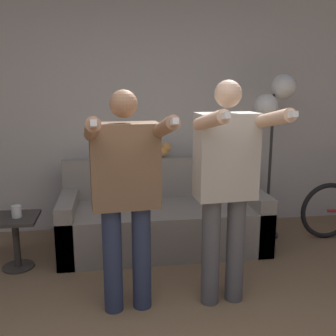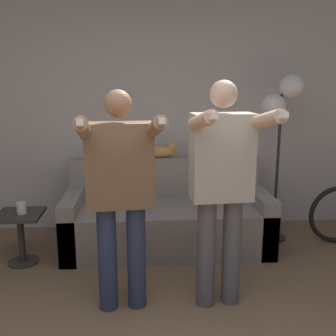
{
  "view_description": "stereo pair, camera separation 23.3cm",
  "coord_description": "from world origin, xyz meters",
  "px_view_note": "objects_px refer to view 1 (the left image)",
  "views": [
    {
      "loc": [
        -0.31,
        -1.62,
        1.68
      ],
      "look_at": [
        0.16,
        1.6,
        0.96
      ],
      "focal_mm": 42.0,
      "sensor_mm": 36.0,
      "label": 1
    },
    {
      "loc": [
        -0.08,
        -1.64,
        1.68
      ],
      "look_at": [
        0.16,
        1.6,
        0.96
      ],
      "focal_mm": 42.0,
      "sensor_mm": 36.0,
      "label": 2
    }
  ],
  "objects_px": {
    "person_left": "(126,187)",
    "cup": "(16,211)",
    "side_table": "(15,232)",
    "floor_lamp": "(274,105)",
    "cat": "(154,151)",
    "couch": "(163,220)",
    "person_right": "(226,180)"
  },
  "relations": [
    {
      "from": "person_left",
      "to": "person_right",
      "type": "bearing_deg",
      "value": -4.92
    },
    {
      "from": "person_left",
      "to": "floor_lamp",
      "type": "height_order",
      "value": "floor_lamp"
    },
    {
      "from": "couch",
      "to": "person_right",
      "type": "relative_size",
      "value": 1.21
    },
    {
      "from": "person_right",
      "to": "floor_lamp",
      "type": "height_order",
      "value": "floor_lamp"
    },
    {
      "from": "person_right",
      "to": "cat",
      "type": "xyz_separation_m",
      "value": [
        -0.37,
        1.45,
        -0.03
      ]
    },
    {
      "from": "floor_lamp",
      "to": "couch",
      "type": "bearing_deg",
      "value": -174.64
    },
    {
      "from": "floor_lamp",
      "to": "cup",
      "type": "distance_m",
      "value": 2.72
    },
    {
      "from": "person_left",
      "to": "cup",
      "type": "distance_m",
      "value": 1.31
    },
    {
      "from": "floor_lamp",
      "to": "person_right",
      "type": "bearing_deg",
      "value": -124.95
    },
    {
      "from": "person_right",
      "to": "couch",
      "type": "bearing_deg",
      "value": 101.56
    },
    {
      "from": "person_right",
      "to": "side_table",
      "type": "relative_size",
      "value": 3.45
    },
    {
      "from": "person_left",
      "to": "floor_lamp",
      "type": "distance_m",
      "value": 2.07
    },
    {
      "from": "person_right",
      "to": "cup",
      "type": "height_order",
      "value": "person_right"
    },
    {
      "from": "couch",
      "to": "floor_lamp",
      "type": "height_order",
      "value": "floor_lamp"
    },
    {
      "from": "couch",
      "to": "cat",
      "type": "relative_size",
      "value": 4.29
    },
    {
      "from": "person_right",
      "to": "cat",
      "type": "height_order",
      "value": "person_right"
    },
    {
      "from": "couch",
      "to": "cup",
      "type": "relative_size",
      "value": 19.04
    },
    {
      "from": "person_right",
      "to": "floor_lamp",
      "type": "bearing_deg",
      "value": 50.9
    },
    {
      "from": "side_table",
      "to": "cup",
      "type": "height_order",
      "value": "cup"
    },
    {
      "from": "couch",
      "to": "side_table",
      "type": "height_order",
      "value": "couch"
    },
    {
      "from": "person_left",
      "to": "cup",
      "type": "relative_size",
      "value": 15.15
    },
    {
      "from": "cat",
      "to": "side_table",
      "type": "xyz_separation_m",
      "value": [
        -1.34,
        -0.62,
        -0.6
      ]
    },
    {
      "from": "person_left",
      "to": "side_table",
      "type": "distance_m",
      "value": 1.41
    },
    {
      "from": "side_table",
      "to": "floor_lamp",
      "type": "bearing_deg",
      "value": 9.08
    },
    {
      "from": "couch",
      "to": "floor_lamp",
      "type": "relative_size",
      "value": 1.16
    },
    {
      "from": "floor_lamp",
      "to": "cup",
      "type": "height_order",
      "value": "floor_lamp"
    },
    {
      "from": "floor_lamp",
      "to": "side_table",
      "type": "height_order",
      "value": "floor_lamp"
    },
    {
      "from": "person_left",
      "to": "floor_lamp",
      "type": "xyz_separation_m",
      "value": [
        1.59,
        1.24,
        0.49
      ]
    },
    {
      "from": "person_right",
      "to": "cat",
      "type": "relative_size",
      "value": 3.55
    },
    {
      "from": "person_left",
      "to": "couch",
      "type": "bearing_deg",
      "value": 65.08
    },
    {
      "from": "cup",
      "to": "person_left",
      "type": "bearing_deg",
      "value": -40.74
    },
    {
      "from": "cat",
      "to": "cup",
      "type": "relative_size",
      "value": 4.44
    }
  ]
}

